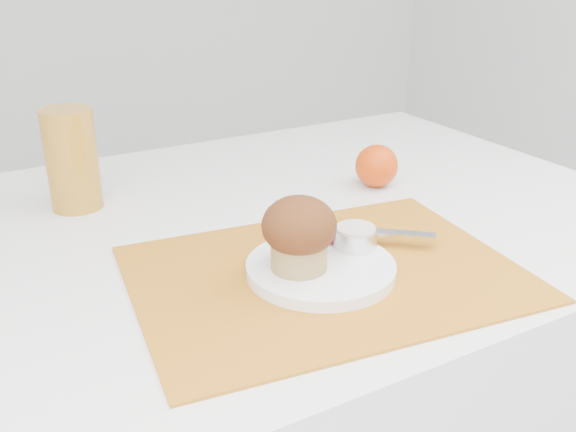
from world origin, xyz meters
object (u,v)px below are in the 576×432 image
juice_glass (72,159)px  muffin (299,232)px  orange (377,166)px  plate (321,268)px  table (254,424)px

juice_glass → muffin: size_ratio=1.71×
orange → juice_glass: bearing=161.5°
plate → juice_glass: (-0.20, 0.37, 0.06)m
juice_glass → muffin: juice_glass is taller
orange → table: bearing=-174.5°
table → plate: bearing=-89.7°
orange → muffin: size_ratio=0.79×
muffin → table: bearing=81.8°
orange → juice_glass: size_ratio=0.46×
plate → juice_glass: bearing=118.9°
plate → juice_glass: juice_glass is taller
table → muffin: size_ratio=13.50×
plate → orange: size_ratio=2.57×
plate → juice_glass: 0.43m
table → orange: (0.25, 0.02, 0.41)m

